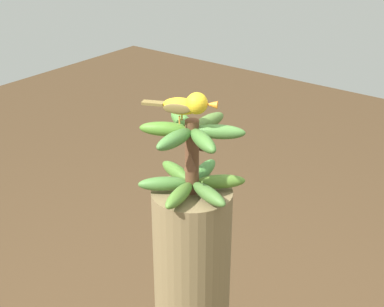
{
  "coord_description": "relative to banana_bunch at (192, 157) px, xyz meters",
  "views": [
    {
      "loc": [
        -1.19,
        -0.9,
        1.86
      ],
      "look_at": [
        0.0,
        0.0,
        1.15
      ],
      "focal_mm": 52.24,
      "sensor_mm": 36.0,
      "label": 1
    }
  ],
  "objects": [
    {
      "name": "banana_bunch",
      "position": [
        0.0,
        0.0,
        0.0
      ],
      "size": [
        0.33,
        0.32,
        0.24
      ],
      "color": "brown",
      "rests_on": "banana_tree"
    },
    {
      "name": "perched_bird",
      "position": [
        -0.02,
        -0.0,
        0.17
      ],
      "size": [
        0.11,
        0.21,
        0.09
      ],
      "color": "#C68933",
      "rests_on": "banana_bunch"
    }
  ]
}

